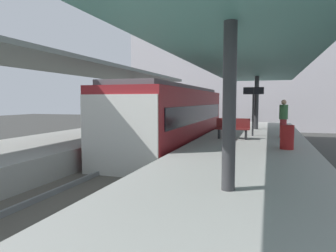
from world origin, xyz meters
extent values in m
plane|color=#383835|center=(0.00, 0.00, 0.00)|extent=(80.00, 80.00, 0.00)
cube|color=#9E9E99|center=(-3.80, 0.00, 0.50)|extent=(4.40, 28.00, 1.00)
cube|color=#9E9E99|center=(3.80, 0.00, 0.50)|extent=(4.40, 28.00, 1.00)
cube|color=#59544C|center=(0.00, 0.00, 0.10)|extent=(3.20, 28.00, 0.20)
cube|color=slate|center=(-0.72, 0.00, 0.27)|extent=(0.08, 28.00, 0.14)
cube|color=slate|center=(0.72, 0.00, 0.27)|extent=(0.08, 28.00, 0.14)
cube|color=maroon|center=(0.00, 4.20, 1.65)|extent=(2.70, 11.80, 2.90)
cube|color=silver|center=(0.00, -1.73, 1.50)|extent=(2.65, 0.08, 2.60)
cube|color=black|center=(-1.37, 4.20, 2.00)|extent=(0.04, 10.86, 0.76)
cube|color=black|center=(1.37, 4.20, 2.00)|extent=(0.04, 10.86, 0.76)
cube|color=#515156|center=(0.00, 4.20, 3.20)|extent=(2.16, 11.21, 0.20)
cylinder|color=#333335|center=(-3.80, 7.70, 2.51)|extent=(0.24, 0.24, 3.01)
cube|color=slate|center=(-3.80, 1.40, 4.09)|extent=(4.18, 21.00, 0.16)
cylinder|color=#333335|center=(3.80, -4.90, 2.49)|extent=(0.24, 0.24, 2.97)
cylinder|color=#333335|center=(3.80, 7.70, 2.49)|extent=(0.24, 0.24, 2.97)
cube|color=slate|center=(3.80, 1.40, 4.05)|extent=(4.18, 21.00, 0.16)
cube|color=black|center=(2.49, 2.68, 1.20)|extent=(0.08, 0.32, 0.40)
cube|color=black|center=(3.59, 2.68, 1.20)|extent=(0.08, 0.32, 0.40)
cube|color=maroon|center=(3.04, 2.68, 1.43)|extent=(1.40, 0.40, 0.06)
cube|color=maroon|center=(3.04, 2.86, 1.66)|extent=(1.40, 0.06, 0.40)
cylinder|color=#262628|center=(3.79, 4.14, 2.10)|extent=(0.08, 0.08, 2.20)
cube|color=black|center=(3.79, 4.14, 3.05)|extent=(0.90, 0.06, 0.32)
cylinder|color=maroon|center=(5.06, 0.47, 1.40)|extent=(0.44, 0.44, 0.80)
cylinder|color=maroon|center=(5.08, 3.92, 1.40)|extent=(0.28, 0.28, 0.80)
cylinder|color=#386B3D|center=(5.08, 3.92, 2.11)|extent=(0.36, 0.36, 0.63)
sphere|color=tan|center=(5.08, 3.92, 2.54)|extent=(0.22, 0.22, 0.22)
cube|color=#B7B2B7|center=(0.86, 20.00, 5.50)|extent=(18.00, 6.00, 11.00)
camera|label=1|loc=(4.46, -10.44, 2.60)|focal=33.21mm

